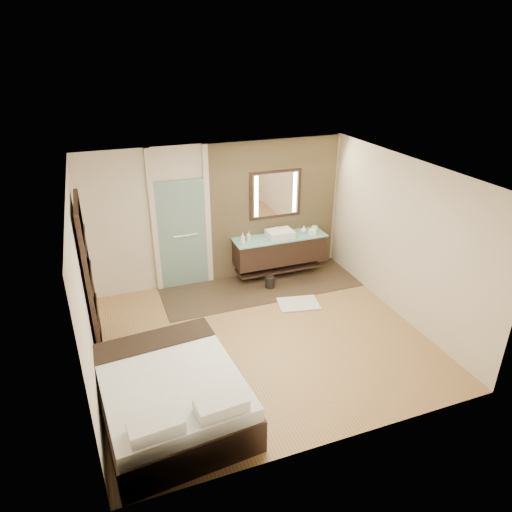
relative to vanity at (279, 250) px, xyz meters
name	(u,v)px	position (x,y,z in m)	size (l,w,h in m)	color
floor	(262,338)	(-1.10, -1.92, -0.58)	(5.00, 5.00, 0.00)	olive
tile_strip	(261,286)	(-0.50, -0.32, -0.57)	(3.80, 1.30, 0.01)	#372B1E
stone_wall	(274,208)	(0.00, 0.29, 0.77)	(2.60, 0.08, 2.70)	tan
vanity	(279,250)	(0.00, 0.00, 0.00)	(1.85, 0.55, 0.88)	black
mirror_unit	(276,194)	(0.00, 0.24, 1.07)	(1.06, 0.04, 0.96)	black
frosted_door	(182,230)	(-1.85, 0.28, 0.56)	(1.10, 0.12, 2.70)	silver
shoji_partition	(90,280)	(-3.53, -1.32, 0.63)	(0.06, 1.20, 2.40)	black
bed	(171,395)	(-2.75, -3.08, -0.25)	(1.82, 2.20, 0.79)	black
bath_mat	(298,303)	(-0.10, -1.17, -0.56)	(0.72, 0.50, 0.02)	white
waste_bin	(270,282)	(-0.36, -0.41, -0.47)	(0.18, 0.18, 0.23)	black
tissue_box	(312,232)	(0.65, -0.13, 0.33)	(0.12, 0.12, 0.10)	white
soap_bottle_a	(243,238)	(-0.79, -0.09, 0.39)	(0.08, 0.08, 0.21)	white
soap_bottle_b	(248,236)	(-0.63, 0.05, 0.37)	(0.07, 0.07, 0.16)	#B2B2B2
soap_bottle_c	(304,229)	(0.52, 0.00, 0.36)	(0.11, 0.11, 0.15)	#C3F6ED
cup	(314,229)	(0.77, 0.02, 0.33)	(0.13, 0.13, 0.10)	white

